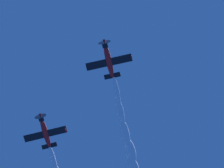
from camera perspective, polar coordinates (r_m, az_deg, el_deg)
name	(u,v)px	position (r m, az deg, el deg)	size (l,w,h in m)	color
airplane_lead	(108,60)	(78.14, -0.46, 3.18)	(7.05, 6.85, 2.38)	red
airplane_left_wingman	(45,132)	(85.25, -8.67, -6.11)	(7.04, 6.88, 2.45)	red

